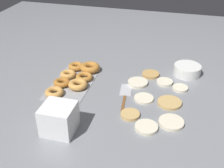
{
  "coord_description": "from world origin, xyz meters",
  "views": [
    {
      "loc": [
        1.2,
        0.22,
        0.81
      ],
      "look_at": [
        -0.02,
        -0.11,
        0.04
      ],
      "focal_mm": 45.0,
      "sensor_mm": 36.0,
      "label": 1
    }
  ],
  "objects": [
    {
      "name": "pancake_4",
      "position": [
        0.18,
        0.22,
        0.01
      ],
      "size": [
        0.11,
        0.11,
        0.02
      ],
      "primitive_type": "cylinder",
      "color": "beige",
      "rests_on": "ground_plane"
    },
    {
      "name": "pancake_7",
      "position": [
        -0.13,
        0.25,
        0.01
      ],
      "size": [
        0.08,
        0.08,
        0.01
      ],
      "primitive_type": "cylinder",
      "color": "beige",
      "rests_on": "ground_plane"
    },
    {
      "name": "ground_plane",
      "position": [
        0.0,
        0.0,
        0.0
      ],
      "size": [
        3.0,
        3.0,
        0.0
      ],
      "primitive_type": "plane",
      "color": "gray"
    },
    {
      "name": "container_stack",
      "position": [
        0.35,
        -0.24,
        0.06
      ],
      "size": [
        0.13,
        0.14,
        0.13
      ],
      "color": "white",
      "rests_on": "ground_plane"
    },
    {
      "name": "pancake_5",
      "position": [
        0.02,
        0.07,
        0.01
      ],
      "size": [
        0.1,
        0.1,
        0.01
      ],
      "primitive_type": "cylinder",
      "color": "beige",
      "rests_on": "ground_plane"
    },
    {
      "name": "donut_tray",
      "position": [
        -0.08,
        -0.33,
        0.02
      ],
      "size": [
        0.41,
        0.21,
        0.04
      ],
      "color": "#93969B",
      "rests_on": "ground_plane"
    },
    {
      "name": "spatula",
      "position": [
        -0.02,
        -0.03,
        0.0
      ],
      "size": [
        0.25,
        0.07,
        0.01
      ],
      "rotation": [
        0.0,
        0.0,
        3.25
      ],
      "color": "brown",
      "rests_on": "ground_plane"
    },
    {
      "name": "pancake_6",
      "position": [
        -0.24,
        0.07,
        0.01
      ],
      "size": [
        0.1,
        0.1,
        0.01
      ],
      "primitive_type": "cylinder",
      "color": "tan",
      "rests_on": "ground_plane"
    },
    {
      "name": "pancake_1",
      "position": [
        0.02,
        0.2,
        0.01
      ],
      "size": [
        0.12,
        0.12,
        0.01
      ],
      "primitive_type": "cylinder",
      "color": "tan",
      "rests_on": "ground_plane"
    },
    {
      "name": "pancake_0",
      "position": [
        -0.17,
        0.16,
        0.01
      ],
      "size": [
        0.09,
        0.09,
        0.01
      ],
      "primitive_type": "cylinder",
      "color": "beige",
      "rests_on": "ground_plane"
    },
    {
      "name": "pancake_2",
      "position": [
        -0.13,
        0.02,
        0.01
      ],
      "size": [
        0.11,
        0.11,
        0.02
      ],
      "primitive_type": "cylinder",
      "color": "beige",
      "rests_on": "ground_plane"
    },
    {
      "name": "batter_bowl",
      "position": [
        -0.3,
        0.27,
        0.03
      ],
      "size": [
        0.15,
        0.15,
        0.06
      ],
      "color": "white",
      "rests_on": "ground_plane"
    },
    {
      "name": "pancake_3",
      "position": [
        0.17,
        0.03,
        0.01
      ],
      "size": [
        0.09,
        0.09,
        0.01
      ],
      "primitive_type": "cylinder",
      "color": "tan",
      "rests_on": "ground_plane"
    },
    {
      "name": "pancake_8",
      "position": [
        0.24,
        0.12,
        0.01
      ],
      "size": [
        0.1,
        0.1,
        0.02
      ],
      "primitive_type": "cylinder",
      "color": "beige",
      "rests_on": "ground_plane"
    }
  ]
}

